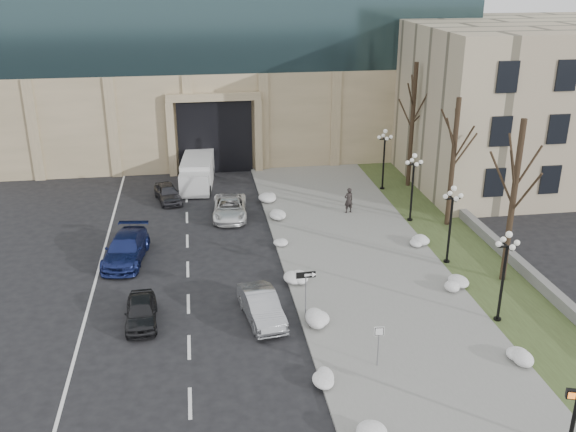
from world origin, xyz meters
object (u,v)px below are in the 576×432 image
car_b (261,306)px  lamppost_a (505,264)px  lamppost_d (384,151)px  pedestrian (349,200)px  car_d (230,208)px  traffic_signal (575,407)px  car_a (141,311)px  box_truck (197,173)px  lamppost_c (413,178)px  one_way_sign (309,280)px  car_c (126,249)px  car_e (168,193)px  lamppost_b (451,214)px  keep_sign (379,338)px

car_b → lamppost_a: bearing=-18.7°
lamppost_d → pedestrian: bearing=-129.8°
car_d → traffic_signal: 26.54m
car_a → box_truck: box_truck is taller
car_d → lamppost_c: lamppost_c is taller
car_d → one_way_sign: one_way_sign is taller
car_c → lamppost_d: bearing=35.5°
lamppost_c → car_d: bearing=167.3°
car_c → lamppost_a: lamppost_a is taller
car_c → one_way_sign: size_ratio=1.98×
car_e → lamppost_b: lamppost_b is taller
car_b → traffic_signal: bearing=-56.6°
one_way_sign → traffic_signal: bearing=-56.2°
lamppost_c → lamppost_d: same height
car_b → one_way_sign: bearing=-20.6°
car_a → one_way_sign: one_way_sign is taller
box_truck → one_way_sign: size_ratio=2.54×
box_truck → keep_sign: size_ratio=3.32×
one_way_sign → lamppost_a: 9.18m
lamppost_b → lamppost_c: bearing=90.0°
lamppost_b → car_c: bearing=170.1°
lamppost_b → lamppost_c: (0.00, 6.50, 0.00)m
car_b → car_e: size_ratio=1.14×
car_d → box_truck: (-2.03, 7.08, 0.33)m
car_c → pedestrian: 15.47m
car_c → one_way_sign: bearing=-34.2°
car_b → car_c: car_c is taller
pedestrian → lamppost_a: lamppost_a is taller
car_e → one_way_sign: size_ratio=1.42×
lamppost_b → lamppost_c: size_ratio=1.00×
car_a → car_e: size_ratio=0.98×
one_way_sign → lamppost_c: (9.02, 11.52, 0.89)m
car_c → lamppost_d: (18.30, 9.81, 2.31)m
car_a → box_truck: 20.52m
traffic_signal → lamppost_a: size_ratio=0.82×
car_a → pedestrian: pedestrian is taller
car_a → car_e: bearing=84.8°
keep_sign → lamppost_b: size_ratio=0.42×
car_a → car_d: bearing=66.5°
traffic_signal → lamppost_c: (1.56, 21.73, 1.13)m
car_d → lamppost_c: size_ratio=1.01×
car_a → car_c: bearing=97.8°
box_truck → lamppost_c: (13.91, -9.77, 2.07)m
lamppost_b → lamppost_c: same height
car_a → keep_sign: size_ratio=1.82×
car_d → pedestrian: size_ratio=2.70×
car_e → lamppost_c: (16.12, -6.47, 2.43)m
car_a → lamppost_b: bearing=11.1°
car_e → car_a: bearing=-106.6°
pedestrian → traffic_signal: (2.20, -23.73, 0.94)m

